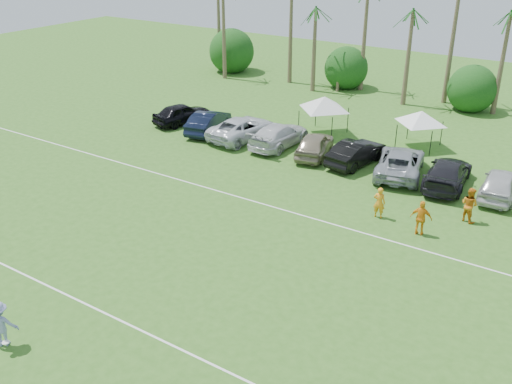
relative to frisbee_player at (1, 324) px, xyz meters
The scene contains 22 objects.
ground 1.95m from the frisbee_player, 55.29° to the left, with size 120.00×120.00×0.00m, color #33621D.
field_lines 9.50m from the frisbee_player, 84.11° to the left, with size 80.00×12.10×0.01m.
palm_tree_4 40.05m from the frisbee_player, 94.40° to the left, with size 2.40×2.40×8.90m.
palm_tree_5 40.10m from the frisbee_player, 88.59° to the left, with size 2.40×2.40×9.90m.
bush_tree_0 44.25m from the frisbee_player, 114.05° to the left, with size 4.00×4.00×4.00m.
bush_tree_1 40.72m from the frisbee_player, 97.10° to the left, with size 4.00×4.00×4.00m.
bush_tree_2 41.01m from the frisbee_player, 80.21° to the left, with size 4.00×4.00×4.00m.
sideline_player_a 19.20m from the frisbee_player, 65.57° to the left, with size 0.64×0.42×1.77m, color orange.
sideline_player_b 23.11m from the frisbee_player, 58.39° to the left, with size 0.94×0.73×1.93m, color orange.
sideline_player_c 19.82m from the frisbee_player, 58.21° to the left, with size 1.10×0.46×1.88m, color orange.
canopy_tent_left 27.92m from the frisbee_player, 91.39° to the left, with size 4.21×4.21×3.41m.
canopy_tent_right 29.82m from the frisbee_player, 77.93° to the left, with size 3.83×3.83×3.11m.
frisbee_player is the anchor object (origin of this frame).
parked_car_0 26.53m from the frisbee_player, 115.00° to the left, with size 1.93×4.80×1.63m, color black.
parked_car_1 24.90m from the frisbee_player, 109.24° to the left, with size 1.73×4.96×1.63m, color black.
parked_car_2 24.27m from the frisbee_player, 102.37° to the left, with size 2.71×5.88×1.63m, color silver.
parked_car_3 24.01m from the frisbee_player, 95.24° to the left, with size 2.29×5.63×1.63m, color silver.
parked_car_4 23.61m from the frisbee_player, 88.02° to the left, with size 1.93×4.80×1.63m, color gray.
parked_car_5 24.06m from the frisbee_player, 80.86° to the left, with size 1.73×4.96×1.63m, color black.
parked_car_6 24.69m from the frisbee_player, 73.94° to the left, with size 2.71×5.88×1.63m, color #91979D.
parked_car_7 25.59m from the frisbee_player, 67.39° to the left, with size 2.29×5.63×1.63m, color black.
parked_car_8 26.95m from the frisbee_player, 61.53° to the left, with size 1.93×4.80×1.63m, color silver.
Camera 1 is at (16.36, -10.53, 14.53)m, focal length 40.00 mm.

